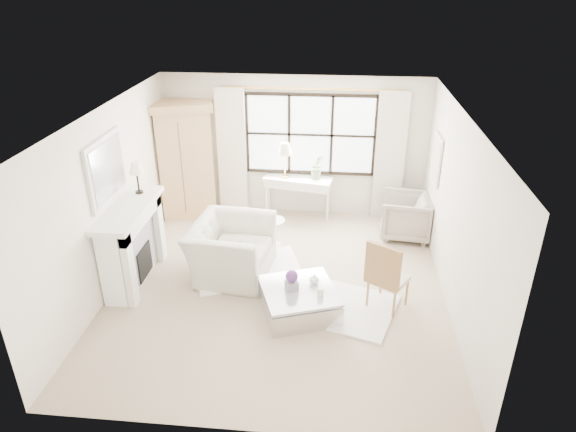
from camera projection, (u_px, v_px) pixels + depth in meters
name	position (u px, v px, depth m)	size (l,w,h in m)	color
floor	(279.00, 286.00, 7.93)	(5.50, 5.50, 0.00)	tan
ceiling	(277.00, 115.00, 6.74)	(5.50, 5.50, 0.00)	white
wall_back	(295.00, 147.00, 9.79)	(5.00, 5.00, 0.00)	beige
wall_front	(244.00, 330.00, 4.87)	(5.00, 5.00, 0.00)	beige
wall_left	(109.00, 200.00, 7.55)	(5.50, 5.50, 0.00)	white
wall_right	(457.00, 215.00, 7.11)	(5.50, 5.50, 0.00)	beige
window_pane	(310.00, 135.00, 9.63)	(2.40, 0.02, 1.50)	silver
window_frame	(310.00, 135.00, 9.62)	(2.50, 0.04, 1.50)	black
curtain_rod	(311.00, 89.00, 9.20)	(0.04, 0.04, 3.30)	#C79145
curtain_left	(232.00, 152.00, 9.85)	(0.55, 0.10, 2.47)	silver
curtain_right	(390.00, 157.00, 9.59)	(0.55, 0.10, 2.47)	beige
fireplace	(131.00, 243.00, 7.84)	(0.58, 1.66, 1.26)	white
mirror_frame	(106.00, 169.00, 7.33)	(0.05, 1.15, 0.95)	silver
mirror_glass	(108.00, 169.00, 7.33)	(0.02, 1.00, 0.80)	#B4B9C0
art_frame	(437.00, 160.00, 8.54)	(0.04, 0.62, 0.82)	silver
art_canvas	(435.00, 160.00, 8.54)	(0.01, 0.52, 0.72)	#C5B399
mantel_lamp	(136.00, 169.00, 7.85)	(0.22, 0.22, 0.51)	black
armoire	(186.00, 159.00, 9.76)	(1.27, 0.98, 2.24)	tan
console_table	(298.00, 197.00, 10.00)	(1.36, 0.69, 0.80)	white
console_lamp	(285.00, 150.00, 9.60)	(0.28, 0.28, 0.69)	#B98A40
orchid_plant	(318.00, 167.00, 9.67)	(0.27, 0.22, 0.49)	#657E54
side_table	(274.00, 229.00, 8.94)	(0.40, 0.40, 0.51)	silver
rug_left	(249.00, 269.00, 8.35)	(1.66, 1.17, 0.03)	white
rug_right	(338.00, 306.00, 7.45)	(1.57, 1.18, 0.03)	white
club_armchair	(231.00, 249.00, 8.10)	(1.34, 1.17, 0.87)	beige
wingback_chair	(406.00, 216.00, 9.24)	(0.84, 0.87, 0.79)	gray
french_chair	(387.00, 289.00, 7.33)	(0.66, 0.67, 1.08)	#A67645
coffee_table	(299.00, 301.00, 7.27)	(1.28, 1.28, 0.38)	silver
planter_box	(292.00, 285.00, 7.17)	(0.16, 0.16, 0.12)	gray
planter_flowers	(292.00, 276.00, 7.11)	(0.17, 0.17, 0.17)	#582E73
pillar_candle	(320.00, 292.00, 7.02)	(0.09, 0.09, 0.12)	white
coffee_vase	(314.00, 279.00, 7.29)	(0.15, 0.15, 0.15)	silver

